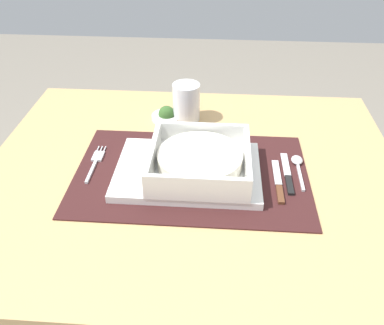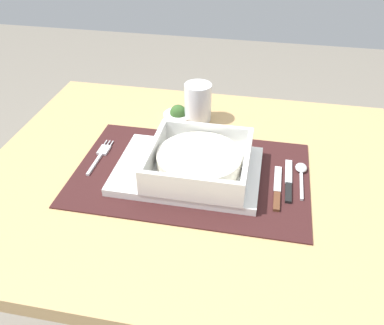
{
  "view_description": "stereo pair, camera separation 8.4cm",
  "coord_description": "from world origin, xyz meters",
  "px_view_note": "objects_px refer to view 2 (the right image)",
  "views": [
    {
      "loc": [
        0.05,
        -0.69,
        1.28
      ],
      "look_at": [
        0.0,
        -0.01,
        0.79
      ],
      "focal_mm": 38.75,
      "sensor_mm": 36.0,
      "label": 1
    },
    {
      "loc": [
        0.13,
        -0.68,
        1.28
      ],
      "look_at": [
        0.0,
        -0.01,
        0.79
      ],
      "focal_mm": 38.75,
      "sensor_mm": 36.0,
      "label": 2
    }
  ],
  "objects_px": {
    "butter_knife": "(288,183)",
    "condiment_saucer": "(178,114)",
    "spoon": "(301,171)",
    "fork": "(101,154)",
    "bread_knife": "(277,191)",
    "porridge_bowl": "(199,162)",
    "drinking_glass": "(198,104)",
    "dining_table": "(192,213)"
  },
  "relations": [
    {
      "from": "butter_knife",
      "to": "condiment_saucer",
      "type": "relative_size",
      "value": 1.85
    },
    {
      "from": "spoon",
      "to": "drinking_glass",
      "type": "relative_size",
      "value": 1.24
    },
    {
      "from": "porridge_bowl",
      "to": "fork",
      "type": "height_order",
      "value": "porridge_bowl"
    },
    {
      "from": "bread_knife",
      "to": "drinking_glass",
      "type": "xyz_separation_m",
      "value": [
        -0.21,
        0.26,
        0.04
      ]
    },
    {
      "from": "spoon",
      "to": "condiment_saucer",
      "type": "distance_m",
      "value": 0.35
    },
    {
      "from": "butter_knife",
      "to": "condiment_saucer",
      "type": "height_order",
      "value": "condiment_saucer"
    },
    {
      "from": "butter_knife",
      "to": "condiment_saucer",
      "type": "bearing_deg",
      "value": 142.27
    },
    {
      "from": "fork",
      "to": "spoon",
      "type": "height_order",
      "value": "spoon"
    },
    {
      "from": "dining_table",
      "to": "drinking_glass",
      "type": "bearing_deg",
      "value": 97.58
    },
    {
      "from": "bread_knife",
      "to": "condiment_saucer",
      "type": "bearing_deg",
      "value": 130.82
    },
    {
      "from": "spoon",
      "to": "dining_table",
      "type": "bearing_deg",
      "value": -175.2
    },
    {
      "from": "fork",
      "to": "spoon",
      "type": "relative_size",
      "value": 1.14
    },
    {
      "from": "fork",
      "to": "condiment_saucer",
      "type": "height_order",
      "value": "condiment_saucer"
    },
    {
      "from": "dining_table",
      "to": "bread_knife",
      "type": "relative_size",
      "value": 6.53
    },
    {
      "from": "butter_knife",
      "to": "drinking_glass",
      "type": "distance_m",
      "value": 0.32
    },
    {
      "from": "dining_table",
      "to": "porridge_bowl",
      "type": "relative_size",
      "value": 4.47
    },
    {
      "from": "spoon",
      "to": "condiment_saucer",
      "type": "relative_size",
      "value": 1.55
    },
    {
      "from": "porridge_bowl",
      "to": "bread_knife",
      "type": "xyz_separation_m",
      "value": [
        0.16,
        -0.02,
        -0.03
      ]
    },
    {
      "from": "dining_table",
      "to": "butter_knife",
      "type": "distance_m",
      "value": 0.23
    },
    {
      "from": "porridge_bowl",
      "to": "spoon",
      "type": "distance_m",
      "value": 0.21
    },
    {
      "from": "fork",
      "to": "spoon",
      "type": "bearing_deg",
      "value": -1.45
    },
    {
      "from": "butter_knife",
      "to": "drinking_glass",
      "type": "xyz_separation_m",
      "value": [
        -0.23,
        0.23,
        0.04
      ]
    },
    {
      "from": "spoon",
      "to": "butter_knife",
      "type": "bearing_deg",
      "value": -124.9
    },
    {
      "from": "fork",
      "to": "bread_knife",
      "type": "height_order",
      "value": "bread_knife"
    },
    {
      "from": "fork",
      "to": "butter_knife",
      "type": "relative_size",
      "value": 0.95
    },
    {
      "from": "porridge_bowl",
      "to": "fork",
      "type": "xyz_separation_m",
      "value": [
        -0.22,
        0.03,
        -0.03
      ]
    },
    {
      "from": "dining_table",
      "to": "butter_knife",
      "type": "relative_size",
      "value": 6.37
    },
    {
      "from": "drinking_glass",
      "to": "fork",
      "type": "bearing_deg",
      "value": -131.08
    },
    {
      "from": "spoon",
      "to": "butter_knife",
      "type": "relative_size",
      "value": 0.84
    },
    {
      "from": "dining_table",
      "to": "condiment_saucer",
      "type": "distance_m",
      "value": 0.26
    },
    {
      "from": "fork",
      "to": "condiment_saucer",
      "type": "bearing_deg",
      "value": 53.36
    },
    {
      "from": "condiment_saucer",
      "to": "dining_table",
      "type": "bearing_deg",
      "value": -69.8
    },
    {
      "from": "butter_knife",
      "to": "condiment_saucer",
      "type": "distance_m",
      "value": 0.35
    },
    {
      "from": "dining_table",
      "to": "spoon",
      "type": "distance_m",
      "value": 0.26
    },
    {
      "from": "condiment_saucer",
      "to": "bread_knife",
      "type": "bearing_deg",
      "value": -44.65
    },
    {
      "from": "fork",
      "to": "drinking_glass",
      "type": "bearing_deg",
      "value": 45.25
    },
    {
      "from": "condiment_saucer",
      "to": "spoon",
      "type": "bearing_deg",
      "value": -31.08
    },
    {
      "from": "condiment_saucer",
      "to": "porridge_bowl",
      "type": "bearing_deg",
      "value": -67.55
    },
    {
      "from": "spoon",
      "to": "condiment_saucer",
      "type": "height_order",
      "value": "condiment_saucer"
    },
    {
      "from": "porridge_bowl",
      "to": "condiment_saucer",
      "type": "distance_m",
      "value": 0.25
    },
    {
      "from": "porridge_bowl",
      "to": "drinking_glass",
      "type": "distance_m",
      "value": 0.24
    },
    {
      "from": "porridge_bowl",
      "to": "butter_knife",
      "type": "bearing_deg",
      "value": 3.21
    }
  ]
}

